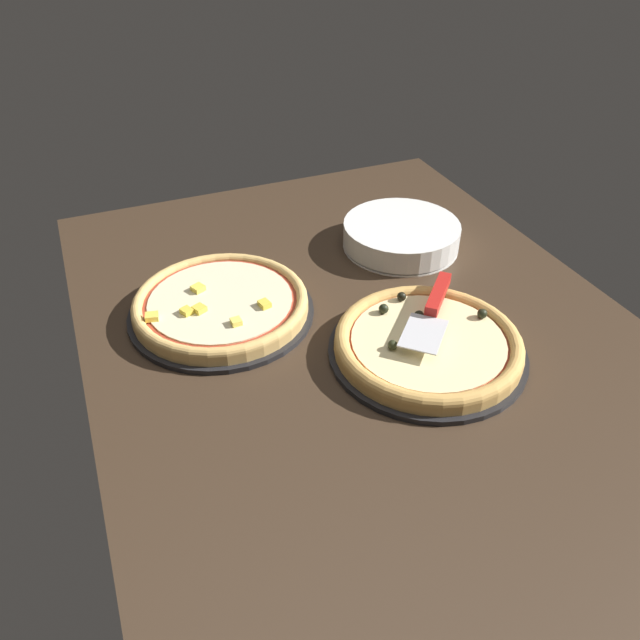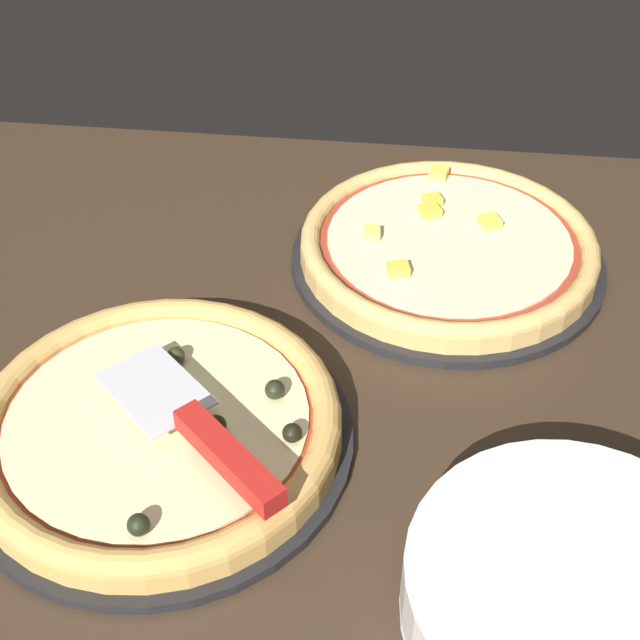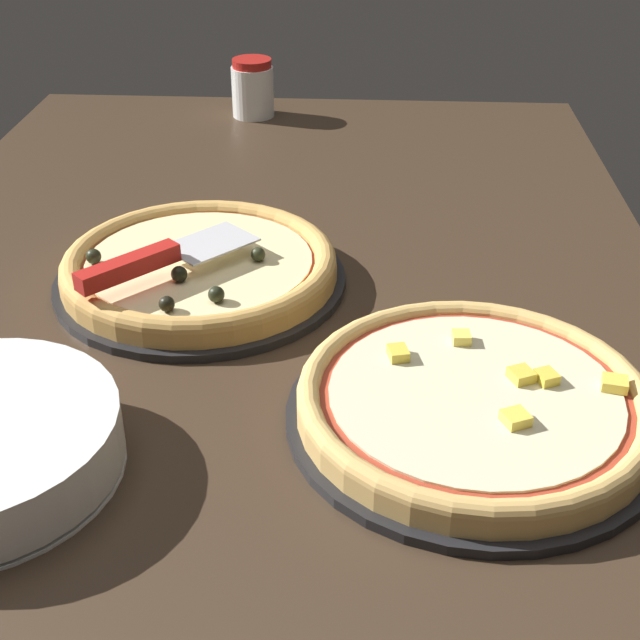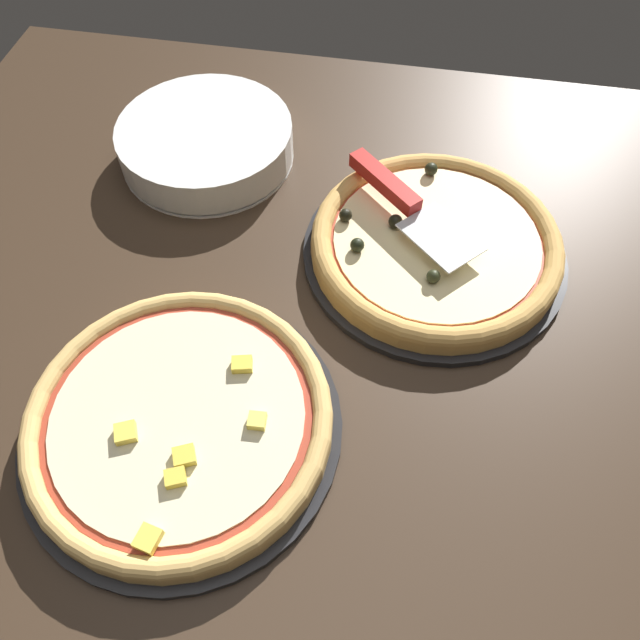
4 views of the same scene
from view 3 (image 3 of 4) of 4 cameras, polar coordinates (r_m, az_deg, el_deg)
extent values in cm
cube|color=#38281C|center=(103.97, -3.98, 0.88)|extent=(148.23, 97.15, 3.60)
cylinder|color=black|center=(105.42, -7.63, 2.55)|extent=(34.00, 34.00, 1.00)
cylinder|color=tan|center=(104.75, -7.69, 3.24)|extent=(31.96, 31.96, 1.87)
torus|color=tan|center=(104.32, -7.72, 3.69)|extent=(31.96, 31.96, 2.57)
cylinder|color=maroon|center=(104.29, -7.73, 3.73)|extent=(27.78, 27.78, 0.15)
cylinder|color=beige|center=(104.23, -7.73, 3.79)|extent=(26.20, 26.20, 0.40)
sphere|color=black|center=(99.22, -9.00, 2.92)|extent=(1.82, 1.82, 1.82)
sphere|color=black|center=(94.70, -6.66, 1.64)|extent=(1.78, 1.78, 1.78)
sphere|color=black|center=(93.77, -9.78, 1.02)|extent=(1.69, 1.69, 1.69)
sphere|color=#282D19|center=(102.60, -3.72, 4.21)|extent=(1.69, 1.69, 1.69)
sphere|color=black|center=(105.13, -14.28, 3.98)|extent=(1.77, 1.77, 1.77)
cylinder|color=black|center=(83.43, 9.71, -6.17)|extent=(34.40, 34.40, 1.00)
cylinder|color=#DBAD60|center=(82.54, 9.80, -5.34)|extent=(32.34, 32.34, 2.01)
torus|color=#DBAD60|center=(81.95, 9.86, -4.77)|extent=(32.34, 32.34, 2.11)
cylinder|color=#A33823|center=(81.91, 9.87, -4.73)|extent=(28.11, 28.11, 0.15)
cylinder|color=beige|center=(81.83, 9.88, -4.66)|extent=(26.52, 26.52, 0.40)
cube|color=yellow|center=(84.14, 14.30, -3.55)|extent=(2.54, 2.40, 1.00)
cube|color=yellow|center=(85.17, 5.02, -2.12)|extent=(2.57, 2.26, 1.00)
cube|color=yellow|center=(83.87, 12.76, -3.45)|extent=(2.78, 2.71, 1.00)
cube|color=#F4D64C|center=(78.36, 12.41, -6.15)|extent=(2.81, 2.81, 1.00)
cube|color=#F4D64C|center=(84.99, 18.35, -3.88)|extent=(2.47, 2.66, 1.00)
cube|color=#F9E05B|center=(88.29, 9.03, -1.11)|extent=(1.94, 1.87, 1.00)
cube|color=silver|center=(103.30, -7.02, 4.91)|extent=(11.53, 11.41, 0.24)
cube|color=red|center=(97.65, -12.16, 3.37)|extent=(10.34, 9.93, 2.00)
cylinder|color=white|center=(160.95, -4.32, 14.37)|extent=(7.35, 7.35, 8.56)
cylinder|color=#B21E19|center=(159.59, -4.39, 16.08)|extent=(6.76, 6.76, 1.40)
camera|label=1|loc=(1.63, 16.99, 36.62)|focal=35.00mm
camera|label=2|loc=(1.00, -47.94, 27.37)|focal=50.00mm
camera|label=4|loc=(0.94, 31.91, 34.53)|focal=35.00mm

